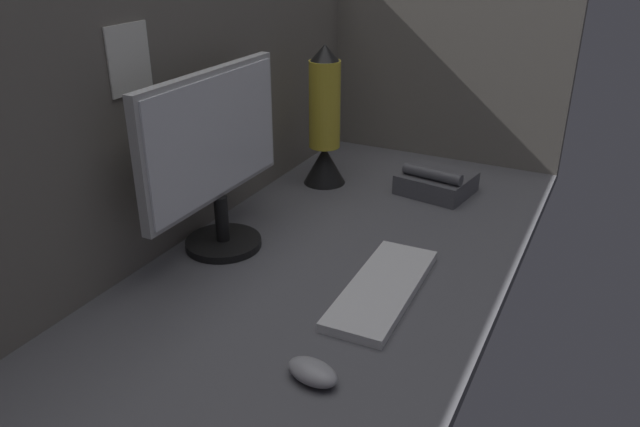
{
  "coord_description": "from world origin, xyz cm",
  "views": [
    {
      "loc": [
        -104.46,
        -54.76,
        69.36
      ],
      "look_at": [
        0.32,
        0.0,
        14.0
      ],
      "focal_mm": 34.54,
      "sensor_mm": 36.0,
      "label": 1
    }
  ],
  "objects": [
    {
      "name": "ground_plane",
      "position": [
        0.0,
        0.0,
        -1.5
      ],
      "size": [
        180.0,
        80.0,
        3.0
      ],
      "primitive_type": "cube",
      "color": "#515156"
    },
    {
      "name": "cubicle_wall_back",
      "position": [
        -0.01,
        37.5,
        30.71
      ],
      "size": [
        180.0,
        5.5,
        61.4
      ],
      "color": "slate",
      "rests_on": "ground_plane"
    },
    {
      "name": "cubicle_wall_side",
      "position": [
        87.5,
        0.0,
        30.7
      ],
      "size": [
        5.0,
        80.0,
        61.4
      ],
      "primitive_type": "cube",
      "color": "slate",
      "rests_on": "ground_plane"
    },
    {
      "name": "monitor",
      "position": [
        0.81,
        25.14,
        23.53
      ],
      "size": [
        47.52,
        18.0,
        41.74
      ],
      "color": "black",
      "rests_on": "ground_plane"
    },
    {
      "name": "keyboard",
      "position": [
        -1.12,
        -16.92,
        1.0
      ],
      "size": [
        37.38,
        14.13,
        2.0
      ],
      "primitive_type": "cube",
      "rotation": [
        0.0,
        0.0,
        0.03
      ],
      "color": "silver",
      "rests_on": "ground_plane"
    },
    {
      "name": "mouse",
      "position": [
        -32.0,
        -16.56,
        1.7
      ],
      "size": [
        7.35,
        10.5,
        3.4
      ],
      "primitive_type": "ellipsoid",
      "rotation": [
        0.0,
        0.0,
        -0.19
      ],
      "color": "#99999E",
      "rests_on": "ground_plane"
    },
    {
      "name": "lava_lamp",
      "position": [
        47.91,
        21.14,
        16.95
      ],
      "size": [
        12.34,
        12.34,
        40.4
      ],
      "color": "black",
      "rests_on": "ground_plane"
    },
    {
      "name": "desk_phone",
      "position": [
        55.23,
        -10.72,
        3.19
      ],
      "size": [
        19.72,
        21.39,
        8.8
      ],
      "color": "#4C4C51",
      "rests_on": "ground_plane"
    }
  ]
}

